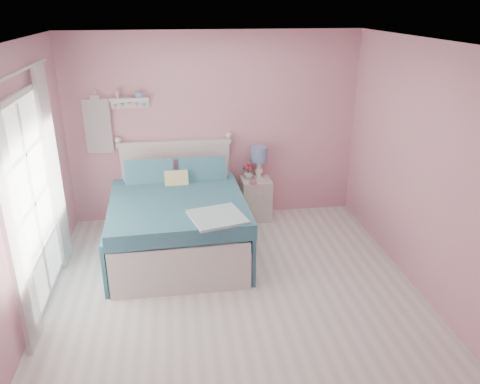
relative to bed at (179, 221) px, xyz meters
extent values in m
plane|color=beige|center=(0.56, -1.24, -0.40)|extent=(4.50, 4.50, 0.00)
plane|color=pink|center=(0.56, 1.01, 0.90)|extent=(4.00, 0.00, 4.00)
plane|color=pink|center=(0.56, -3.49, 0.90)|extent=(4.00, 0.00, 4.00)
plane|color=pink|center=(-1.44, -1.24, 0.90)|extent=(0.00, 4.50, 4.50)
plane|color=pink|center=(2.56, -1.24, 0.90)|extent=(0.00, 4.50, 4.50)
plane|color=white|center=(0.56, -1.24, 2.20)|extent=(4.50, 4.50, 0.00)
cube|color=silver|center=(0.00, -0.03, -0.19)|extent=(1.53, 1.98, 0.42)
cube|color=silver|center=(0.00, -0.03, 0.10)|extent=(1.47, 1.92, 0.16)
cube|color=silver|center=(0.00, 0.95, 0.15)|extent=(1.50, 0.07, 1.10)
cube|color=silver|center=(0.00, 0.95, 0.73)|extent=(1.56, 0.09, 0.06)
cube|color=silver|center=(0.00, -0.99, -0.12)|extent=(1.50, 0.06, 0.56)
cube|color=teal|center=(0.00, -0.18, 0.27)|extent=(1.64, 1.73, 0.18)
cube|color=pink|center=(-0.35, 0.63, 0.38)|extent=(0.69, 0.30, 0.43)
cube|color=pink|center=(0.35, 0.63, 0.38)|extent=(0.69, 0.30, 0.43)
cube|color=#CCBC59|center=(0.00, 0.35, 0.38)|extent=(0.31, 0.23, 0.31)
cube|color=silver|center=(1.12, 0.78, -0.10)|extent=(0.42, 0.39, 0.60)
cube|color=silver|center=(1.12, 0.60, 0.07)|extent=(0.36, 0.02, 0.16)
sphere|color=white|center=(1.12, 0.58, 0.07)|extent=(0.03, 0.03, 0.03)
cylinder|color=white|center=(1.16, 0.83, 0.21)|extent=(0.15, 0.15, 0.02)
cylinder|color=white|center=(1.16, 0.83, 0.34)|extent=(0.07, 0.07, 0.25)
cylinder|color=#708BBC|center=(1.16, 0.83, 0.55)|extent=(0.23, 0.23, 0.21)
imported|color=white|center=(1.01, 0.84, 0.27)|extent=(0.17, 0.17, 0.14)
imported|color=pink|center=(1.04, 0.63, 0.23)|extent=(0.09, 0.09, 0.07)
sphere|color=#C84459|center=(1.01, 0.84, 0.41)|extent=(0.06, 0.06, 0.06)
sphere|color=#C84459|center=(1.05, 0.86, 0.37)|extent=(0.06, 0.06, 0.06)
sphere|color=#C84459|center=(0.97, 0.85, 0.38)|extent=(0.06, 0.06, 0.06)
sphere|color=#C84459|center=(1.03, 0.81, 0.35)|extent=(0.06, 0.06, 0.06)
sphere|color=#C84459|center=(0.98, 0.82, 0.36)|extent=(0.06, 0.06, 0.06)
cube|color=silver|center=(-0.55, 0.93, 1.35)|extent=(0.50, 0.14, 0.04)
cube|color=silver|center=(-0.55, 0.99, 1.28)|extent=(0.50, 0.03, 0.12)
cylinder|color=#D18C99|center=(-0.70, 0.93, 1.42)|extent=(0.06, 0.06, 0.10)
cube|color=#708BBC|center=(-0.43, 0.93, 1.40)|extent=(0.08, 0.06, 0.07)
cube|color=white|center=(-0.99, 0.94, 1.00)|extent=(0.34, 0.03, 0.72)
cube|color=silver|center=(-1.41, -0.84, 1.73)|extent=(0.04, 1.32, 0.06)
cube|color=silver|center=(-1.41, -0.84, -0.37)|extent=(0.04, 1.32, 0.06)
cube|color=silver|center=(-1.41, -1.47, 0.65)|extent=(0.04, 0.06, 2.10)
cube|color=silver|center=(-1.41, -0.21, 0.65)|extent=(0.04, 0.06, 2.10)
cube|color=white|center=(-1.41, -0.84, 0.68)|extent=(0.02, 1.20, 2.04)
cube|color=white|center=(-1.36, -1.59, 0.78)|extent=(0.04, 0.40, 2.32)
cube|color=white|center=(-1.36, -0.10, 0.78)|extent=(0.04, 0.40, 2.32)
camera|label=1|loc=(0.02, -5.30, 2.54)|focal=35.00mm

